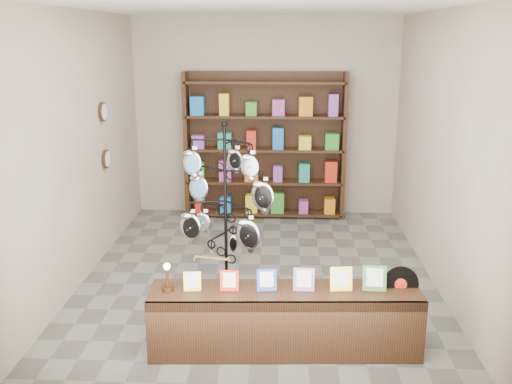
# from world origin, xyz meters

# --- Properties ---
(ground) EXTENTS (5.00, 5.00, 0.00)m
(ground) POSITION_xyz_m (0.00, 0.00, 0.00)
(ground) COLOR slate
(ground) RESTS_ON ground
(room_envelope) EXTENTS (5.00, 5.00, 5.00)m
(room_envelope) POSITION_xyz_m (0.00, 0.00, 1.85)
(room_envelope) COLOR #BBAD97
(room_envelope) RESTS_ON ground
(display_tree) EXTENTS (1.02, 1.00, 1.92)m
(display_tree) POSITION_xyz_m (-0.31, -0.72, 1.11)
(display_tree) COLOR black
(display_tree) RESTS_ON ground
(front_shelf) EXTENTS (2.38, 0.60, 0.84)m
(front_shelf) POSITION_xyz_m (0.30, -1.63, 0.29)
(front_shelf) COLOR black
(front_shelf) RESTS_ON ground
(back_shelving) EXTENTS (2.42, 0.36, 2.20)m
(back_shelving) POSITION_xyz_m (0.00, 2.30, 1.03)
(back_shelving) COLOR black
(back_shelving) RESTS_ON ground
(wall_clocks) EXTENTS (0.03, 0.24, 0.84)m
(wall_clocks) POSITION_xyz_m (-1.97, 0.80, 1.50)
(wall_clocks) COLOR black
(wall_clocks) RESTS_ON ground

